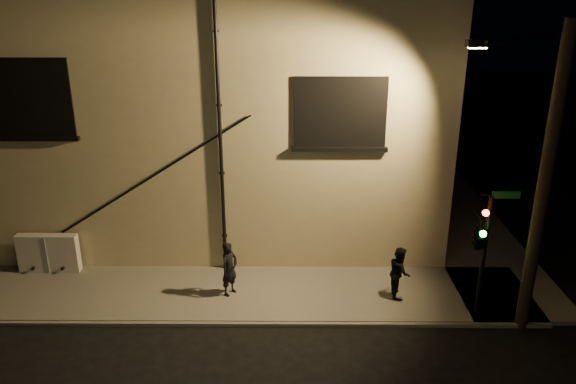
{
  "coord_description": "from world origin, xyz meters",
  "views": [
    {
      "loc": [
        0.22,
        -12.54,
        8.39
      ],
      "look_at": [
        0.14,
        1.8,
        3.05
      ],
      "focal_mm": 35.0,
      "sensor_mm": 36.0,
      "label": 1
    }
  ],
  "objects_px": {
    "utility_cabinet": "(49,253)",
    "traffic_signal": "(480,236)",
    "pedestrian_b": "(399,272)",
    "pedestrian_a": "(229,269)",
    "streetlamp_pole": "(541,178)"
  },
  "relations": [
    {
      "from": "utility_cabinet",
      "to": "traffic_signal",
      "type": "relative_size",
      "value": 0.52
    },
    {
      "from": "pedestrian_b",
      "to": "traffic_signal",
      "type": "height_order",
      "value": "traffic_signal"
    },
    {
      "from": "traffic_signal",
      "to": "pedestrian_a",
      "type": "bearing_deg",
      "value": 169.95
    },
    {
      "from": "traffic_signal",
      "to": "streetlamp_pole",
      "type": "xyz_separation_m",
      "value": [
        1.2,
        -0.18,
        1.59
      ]
    },
    {
      "from": "traffic_signal",
      "to": "streetlamp_pole",
      "type": "distance_m",
      "value": 1.99
    },
    {
      "from": "pedestrian_a",
      "to": "streetlamp_pole",
      "type": "height_order",
      "value": "streetlamp_pole"
    },
    {
      "from": "streetlamp_pole",
      "to": "traffic_signal",
      "type": "bearing_deg",
      "value": 171.39
    },
    {
      "from": "pedestrian_b",
      "to": "streetlamp_pole",
      "type": "bearing_deg",
      "value": -112.1
    },
    {
      "from": "utility_cabinet",
      "to": "traffic_signal",
      "type": "bearing_deg",
      "value": -11.51
    },
    {
      "from": "utility_cabinet",
      "to": "pedestrian_a",
      "type": "relative_size",
      "value": 1.16
    },
    {
      "from": "streetlamp_pole",
      "to": "pedestrian_a",
      "type": "bearing_deg",
      "value": 170.17
    },
    {
      "from": "pedestrian_a",
      "to": "utility_cabinet",
      "type": "bearing_deg",
      "value": 111.43
    },
    {
      "from": "utility_cabinet",
      "to": "streetlamp_pole",
      "type": "height_order",
      "value": "streetlamp_pole"
    },
    {
      "from": "pedestrian_b",
      "to": "utility_cabinet",
      "type": "bearing_deg",
      "value": 83.56
    },
    {
      "from": "pedestrian_a",
      "to": "traffic_signal",
      "type": "relative_size",
      "value": 0.45
    }
  ]
}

